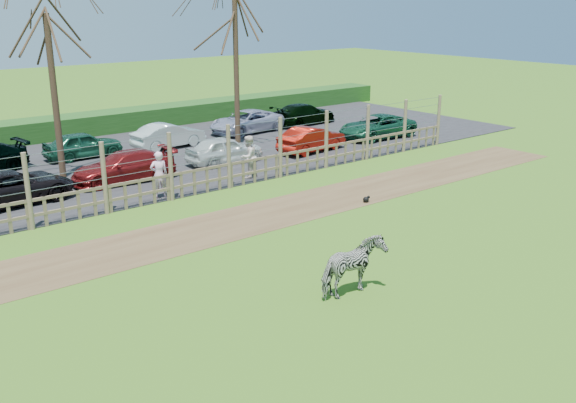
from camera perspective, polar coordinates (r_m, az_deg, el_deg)
ground at (r=17.50m, az=2.57°, el=-5.98°), size 120.00×120.00×0.00m
dirt_strip at (r=20.85m, az=-5.59°, el=-2.10°), size 34.00×2.80×0.01m
asphalt at (r=29.42m, az=-16.36°, el=3.11°), size 44.00×13.00×0.04m
hedge at (r=35.76m, az=-20.83°, el=6.01°), size 46.00×2.00×1.10m
fence at (r=23.50m, az=-10.34°, el=2.00°), size 30.16×0.16×2.50m
tree_mid at (r=27.04m, az=-20.38°, el=11.97°), size 4.80×4.80×6.83m
tree_right at (r=31.49m, az=-4.69°, el=14.29°), size 4.80×4.80×7.35m
zebra at (r=15.81m, az=5.80°, el=-5.83°), size 1.75×0.84×1.46m
visitor_a at (r=23.78m, az=-11.39°, el=2.37°), size 0.72×0.58×1.72m
visitor_b at (r=26.05m, az=-3.54°, el=3.99°), size 1.00×0.88×1.72m
crow at (r=23.22m, az=6.97°, el=0.19°), size 0.29×0.21×0.23m
car_2 at (r=24.71m, az=-23.32°, el=1.19°), size 4.48×2.37×1.20m
car_3 at (r=26.30m, az=-14.39°, el=3.01°), size 4.23×1.93×1.20m
car_4 at (r=28.58m, az=-5.66°, el=4.61°), size 3.54×1.47×1.20m
car_5 at (r=30.68m, az=2.11°, el=5.57°), size 3.78×1.75×1.20m
car_6 at (r=34.09m, az=7.93°, el=6.62°), size 4.41×2.20×1.20m
car_10 at (r=30.92m, az=-17.76°, el=4.84°), size 3.55×1.49×1.20m
car_11 at (r=32.02m, az=-10.58°, el=5.79°), size 3.72×1.53×1.20m
car_12 at (r=35.25m, az=-3.70°, el=7.10°), size 4.51×2.46×1.20m
car_13 at (r=37.61m, az=1.43°, el=7.79°), size 4.24×1.96×1.20m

